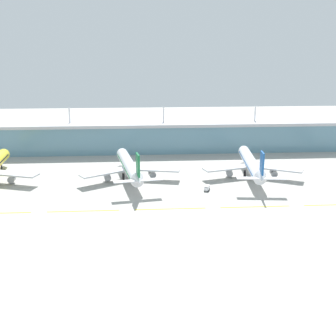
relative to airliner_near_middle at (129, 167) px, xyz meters
The scene contains 8 objects.
ground_plane 46.52m from the airliner_near_middle, 64.55° to the right, with size 600.00×600.00×0.00m, color #A8A59E.
terminal_building 65.70m from the airliner_near_middle, 72.45° to the left, with size 288.00×34.00×27.27m.
airliner_near_middle is the anchor object (origin of this frame).
airliner_far_middle 59.62m from the airliner_near_middle, ahead, with size 48.54×62.48×18.90m.
taxiway_stripe_mid_west 44.27m from the airliner_near_middle, 113.13° to the right, with size 28.00×0.70×0.04m, color yellow.
taxiway_stripe_centre 44.11m from the airliner_near_middle, 67.37° to the right, with size 28.00×0.70×0.04m, color yellow.
taxiway_stripe_mid_east 65.14m from the airliner_near_middle, 38.41° to the right, with size 28.00×0.70×0.04m, color yellow.
baggage_cart 39.98m from the airliner_near_middle, 28.97° to the right, with size 3.14×4.02×2.48m.
Camera 1 is at (-14.49, -153.67, 60.88)m, focal length 45.07 mm.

